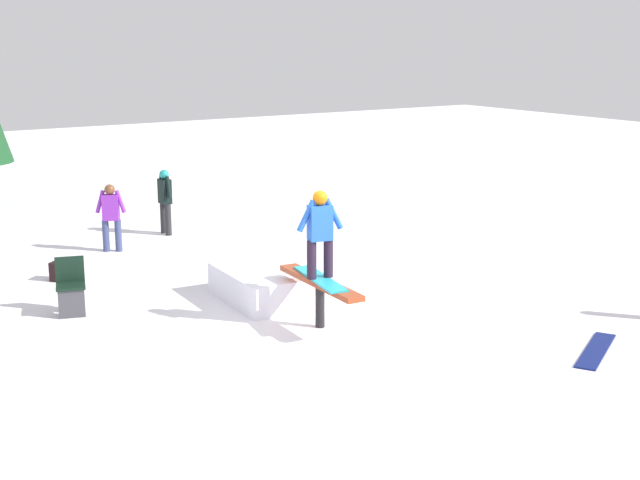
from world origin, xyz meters
The scene contains 9 objects.
ground_plane centered at (0.00, 0.00, 0.00)m, with size 60.00×60.00×0.00m, color white.
rail_feature centered at (0.00, 0.00, 0.61)m, with size 2.08×0.41×0.73m.
snow_kicker_ramp centered at (-1.61, 0.10, 0.26)m, with size 1.80×1.50×0.51m, color white.
main_rider_on_rail centered at (0.00, 0.00, 1.38)m, with size 1.52×0.72×1.33m.
bystander_black centered at (-7.06, 0.61, 0.79)m, with size 0.58×0.20×1.41m.
bystander_purple centered at (-6.20, -0.92, 0.76)m, with size 0.38×0.56×1.36m.
loose_snowboard_navy centered at (2.95, 2.61, 0.01)m, with size 1.55×0.28×0.02m, color navy.
folding_chair centered at (-2.65, -2.88, 0.41)m, with size 0.55×0.55×0.88m.
backpack_on_snow centered at (-4.66, -2.47, 0.17)m, with size 0.30×0.22×0.34m, color black.
Camera 1 is at (10.57, -6.88, 4.28)m, focal length 50.00 mm.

